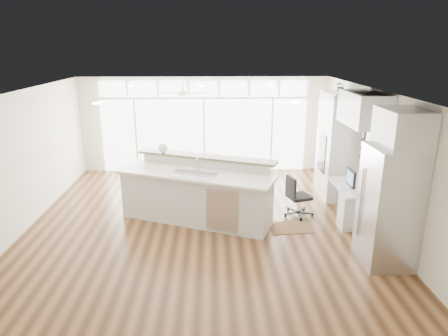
{
  "coord_description": "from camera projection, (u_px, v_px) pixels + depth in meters",
  "views": [
    {
      "loc": [
        0.22,
        -7.32,
        3.52
      ],
      "look_at": [
        0.47,
        0.6,
        1.09
      ],
      "focal_mm": 32.0,
      "sensor_mm": 36.0,
      "label": 1
    }
  ],
  "objects": [
    {
      "name": "floor",
      "position": [
        202.0,
        229.0,
        8.02
      ],
      "size": [
        7.0,
        8.0,
        0.02
      ],
      "primitive_type": "cube",
      "color": "#452915",
      "rests_on": "ground"
    },
    {
      "name": "ceiling",
      "position": [
        199.0,
        93.0,
        7.22
      ],
      "size": [
        7.0,
        8.0,
        0.02
      ],
      "primitive_type": "cube",
      "color": "silver",
      "rests_on": "wall_back"
    },
    {
      "name": "wall_back",
      "position": [
        204.0,
        125.0,
        11.44
      ],
      "size": [
        7.0,
        0.04,
        2.7
      ],
      "primitive_type": "cube",
      "color": "white",
      "rests_on": "floor"
    },
    {
      "name": "wall_front",
      "position": [
        190.0,
        284.0,
        3.8
      ],
      "size": [
        7.0,
        0.04,
        2.7
      ],
      "primitive_type": "cube",
      "color": "white",
      "rests_on": "floor"
    },
    {
      "name": "wall_left",
      "position": [
        15.0,
        166.0,
        7.52
      ],
      "size": [
        0.04,
        8.0,
        2.7
      ],
      "primitive_type": "cube",
      "color": "white",
      "rests_on": "floor"
    },
    {
      "name": "wall_right",
      "position": [
        381.0,
        163.0,
        7.72
      ],
      "size": [
        0.04,
        8.0,
        2.7
      ],
      "primitive_type": "cube",
      "color": "white",
      "rests_on": "floor"
    },
    {
      "name": "glass_wall",
      "position": [
        204.0,
        135.0,
        11.47
      ],
      "size": [
        5.8,
        0.06,
        2.08
      ],
      "primitive_type": "cube",
      "color": "white",
      "rests_on": "wall_back"
    },
    {
      "name": "transom_row",
      "position": [
        204.0,
        88.0,
        11.08
      ],
      "size": [
        5.9,
        0.06,
        0.4
      ],
      "primitive_type": "cube",
      "color": "white",
      "rests_on": "wall_back"
    },
    {
      "name": "desk_window",
      "position": [
        374.0,
        149.0,
        7.95
      ],
      "size": [
        0.04,
        0.85,
        0.85
      ],
      "primitive_type": "cube",
      "color": "white",
      "rests_on": "wall_right"
    },
    {
      "name": "ceiling_fan",
      "position": [
        183.0,
        89.0,
        9.95
      ],
      "size": [
        1.16,
        1.16,
        0.32
      ],
      "primitive_type": "cube",
      "color": "white",
      "rests_on": "ceiling"
    },
    {
      "name": "recessed_lights",
      "position": [
        200.0,
        93.0,
        7.42
      ],
      "size": [
        3.4,
        3.0,
        0.02
      ],
      "primitive_type": "cube",
      "color": "white",
      "rests_on": "ceiling"
    },
    {
      "name": "oven_cabinet",
      "position": [
        336.0,
        146.0,
        9.46
      ],
      "size": [
        0.64,
        1.2,
        2.5
      ],
      "primitive_type": "cube",
      "color": "silver",
      "rests_on": "floor"
    },
    {
      "name": "desk_nook",
      "position": [
        352.0,
        204.0,
        8.29
      ],
      "size": [
        0.72,
        1.3,
        0.76
      ],
      "primitive_type": "cube",
      "color": "silver",
      "rests_on": "floor"
    },
    {
      "name": "upper_cabinets",
      "position": [
        364.0,
        109.0,
        7.71
      ],
      "size": [
        0.64,
        1.3,
        0.64
      ],
      "primitive_type": "cube",
      "color": "silver",
      "rests_on": "wall_right"
    },
    {
      "name": "refrigerator",
      "position": [
        389.0,
        207.0,
        6.53
      ],
      "size": [
        0.76,
        0.9,
        2.0
      ],
      "primitive_type": "cube",
      "color": "silver",
      "rests_on": "floor"
    },
    {
      "name": "fridge_cabinet",
      "position": [
        403.0,
        128.0,
        6.15
      ],
      "size": [
        0.64,
        0.9,
        0.6
      ],
      "primitive_type": "cube",
      "color": "silver",
      "rests_on": "wall_right"
    },
    {
      "name": "framed_photos",
      "position": [
        362.0,
        149.0,
        8.59
      ],
      "size": [
        0.06,
        0.22,
        0.8
      ],
      "primitive_type": "cube",
      "color": "black",
      "rests_on": "wall_right"
    },
    {
      "name": "kitchen_island",
      "position": [
        196.0,
        192.0,
        8.21
      ],
      "size": [
        3.45,
        2.35,
        1.28
      ],
      "primitive_type": "cube",
      "rotation": [
        0.0,
        0.0,
        -0.39
      ],
      "color": "silver",
      "rests_on": "floor"
    },
    {
      "name": "rug",
      "position": [
        290.0,
        227.0,
        8.06
      ],
      "size": [
        0.88,
        0.67,
        0.01
      ],
      "primitive_type": "cube",
      "rotation": [
        0.0,
        0.0,
        0.1
      ],
      "color": "#3E2613",
      "rests_on": "floor"
    },
    {
      "name": "office_chair",
      "position": [
        299.0,
        196.0,
        8.51
      ],
      "size": [
        0.56,
        0.54,
        0.88
      ],
      "primitive_type": "cube",
      "rotation": [
        0.0,
        0.0,
        0.29
      ],
      "color": "black",
      "rests_on": "floor"
    },
    {
      "name": "fishbowl",
      "position": [
        163.0,
        148.0,
        8.67
      ],
      "size": [
        0.27,
        0.27,
        0.21
      ],
      "primitive_type": "sphere",
      "rotation": [
        0.0,
        0.0,
        -0.29
      ],
      "color": "white",
      "rests_on": "kitchen_island"
    },
    {
      "name": "monitor",
      "position": [
        351.0,
        178.0,
        8.12
      ],
      "size": [
        0.08,
        0.44,
        0.37
      ],
      "primitive_type": "cube",
      "rotation": [
        0.0,
        0.0,
        -0.01
      ],
      "color": "black",
      "rests_on": "desk_nook"
    },
    {
      "name": "keyboard",
      "position": [
        342.0,
        186.0,
        8.16
      ],
      "size": [
        0.18,
        0.37,
        0.02
      ],
      "primitive_type": "cube",
      "rotation": [
        0.0,
        0.0,
        -0.14
      ],
      "color": "silver",
      "rests_on": "desk_nook"
    },
    {
      "name": "potted_plant",
      "position": [
        341.0,
        87.0,
        9.06
      ],
      "size": [
        0.3,
        0.33,
        0.23
      ],
      "primitive_type": "imported",
      "rotation": [
        0.0,
        0.0,
        0.15
      ],
      "color": "#275926",
      "rests_on": "oven_cabinet"
    }
  ]
}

